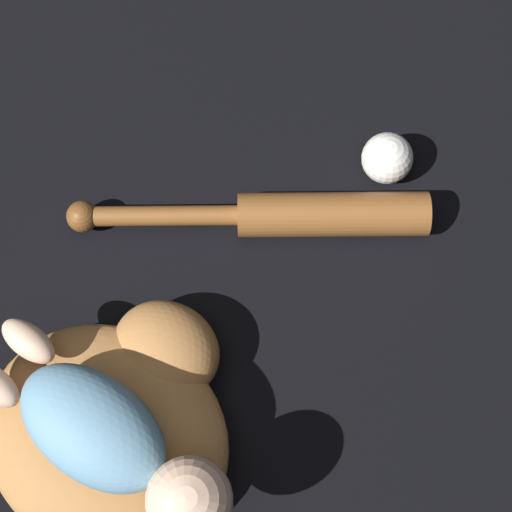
{
  "coord_description": "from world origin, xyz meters",
  "views": [
    {
      "loc": [
        0.22,
        -0.03,
        1.13
      ],
      "look_at": [
        0.08,
        0.29,
        0.07
      ],
      "focal_mm": 60.0,
      "sensor_mm": 36.0,
      "label": 1
    }
  ],
  "objects_px": {
    "baseball_glove": "(119,423)",
    "baby_figure": "(117,444)",
    "baseball_bat": "(292,215)",
    "baseball": "(387,158)"
  },
  "relations": [
    {
      "from": "baseball_bat",
      "to": "baseball",
      "type": "relative_size",
      "value": 6.46
    },
    {
      "from": "baby_figure",
      "to": "baseball_bat",
      "type": "distance_m",
      "value": 0.4
    },
    {
      "from": "baseball_bat",
      "to": "baseball",
      "type": "bearing_deg",
      "value": 55.08
    },
    {
      "from": "baseball",
      "to": "baby_figure",
      "type": "bearing_deg",
      "value": -106.99
    },
    {
      "from": "baseball_glove",
      "to": "baby_figure",
      "type": "xyz_separation_m",
      "value": [
        0.03,
        -0.03,
        0.09
      ]
    },
    {
      "from": "baseball_bat",
      "to": "baseball",
      "type": "distance_m",
      "value": 0.16
    },
    {
      "from": "baseball_glove",
      "to": "baseball_bat",
      "type": "xyz_separation_m",
      "value": [
        0.09,
        0.35,
        -0.02
      ]
    },
    {
      "from": "baby_figure",
      "to": "baseball",
      "type": "bearing_deg",
      "value": 73.01
    },
    {
      "from": "baby_figure",
      "to": "baseball",
      "type": "height_order",
      "value": "baby_figure"
    },
    {
      "from": "baseball_glove",
      "to": "baby_figure",
      "type": "relative_size",
      "value": 0.98
    }
  ]
}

